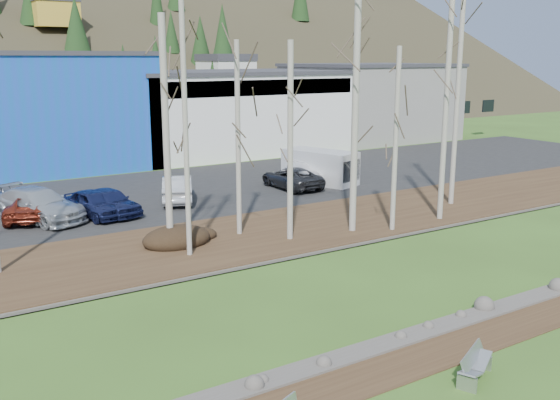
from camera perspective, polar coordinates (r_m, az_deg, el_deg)
ground at (r=17.44m, az=20.78°, el=-14.90°), size 200.00×200.00×0.00m
dirt_strip at (r=18.60m, az=15.53°, el=-12.65°), size 80.00×1.80×0.03m
near_bank_rocks at (r=19.22m, az=13.29°, el=-11.71°), size 80.00×0.80×0.50m
river at (r=22.02m, az=5.62°, el=-8.16°), size 80.00×8.00×0.90m
far_bank_rocks at (r=25.18m, az=-0.13°, el=-5.35°), size 80.00×0.80×0.46m
far_bank at (r=27.79m, az=-3.65°, el=-3.45°), size 80.00×7.00×0.15m
parking_lot at (r=37.08m, az=-11.47°, el=0.48°), size 80.00×14.00×0.14m
building_white at (r=54.11m, az=-5.03°, el=8.12°), size 18.36×12.24×6.80m
building_grey at (r=63.05m, az=8.14°, el=8.94°), size 14.28×12.24×7.30m
bench_damaged at (r=16.88m, az=17.33°, el=-14.23°), size 1.65×1.13×0.71m
dirt_mound at (r=26.81m, az=-9.44°, el=-3.40°), size 2.97×2.10×0.58m
birch_2 at (r=25.83m, az=-10.37°, el=5.99°), size 0.29×0.29×9.44m
birch_3 at (r=24.33m, az=-8.67°, el=7.38°), size 0.21×0.21×10.92m
birch_4 at (r=26.48m, az=0.95°, el=5.28°), size 0.25×0.25×8.45m
birch_5 at (r=27.31m, az=-3.86°, el=5.51°), size 0.22×0.22×8.48m
birch_6 at (r=28.45m, az=10.53°, el=5.38°), size 0.23×0.23×8.23m
birch_7 at (r=27.88m, az=6.90°, el=7.78°), size 0.30×0.30×10.59m
birch_8 at (r=30.86m, az=14.94°, el=8.24°), size 0.26×0.26×10.92m
birch_9 at (r=34.28m, az=15.96°, el=9.87°), size 0.26×0.26×12.43m
car_2 at (r=32.91m, az=-21.58°, el=-0.47°), size 3.71×5.14×1.30m
car_3 at (r=32.35m, az=-21.26°, el=-0.41°), size 4.32×5.86×1.58m
car_4 at (r=32.18m, az=-16.62°, el=-0.32°), size 2.57×4.29×1.37m
car_5 at (r=34.65m, az=-9.37°, el=1.05°), size 3.16×4.67×1.46m
car_6 at (r=37.73m, az=1.07°, el=2.05°), size 2.15×4.61×1.28m
car_7 at (r=39.07m, az=1.99°, el=2.53°), size 3.72×5.32×1.43m
car_8 at (r=32.39m, az=-15.29°, el=-0.16°), size 2.57×4.29×1.37m
van_white at (r=39.23m, az=3.91°, el=3.02°), size 3.38×5.09×2.06m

